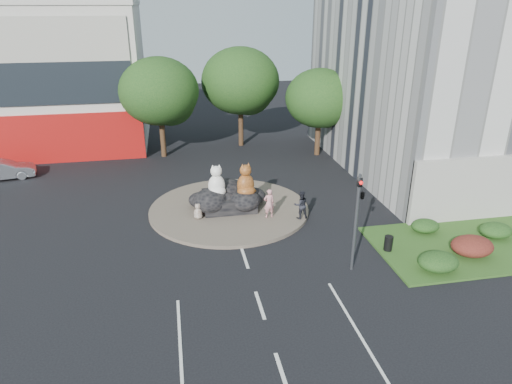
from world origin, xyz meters
The scene contains 21 objects.
ground centered at (0.00, 0.00, 0.00)m, with size 120.00×120.00×0.00m, color black.
roundabout_island centered at (0.00, 10.00, 0.10)m, with size 10.00×10.00×0.20m, color brown.
rock_plinth centered at (0.00, 10.00, 0.65)m, with size 3.20×2.60×0.90m, color black, non-canonical shape.
grass_verge centered at (12.00, 3.00, 0.06)m, with size 10.00×6.00×0.12m, color #31551C.
tree_left centered at (-3.93, 22.06, 5.25)m, with size 6.46×6.46×8.27m.
tree_mid centered at (3.07, 24.06, 5.56)m, with size 6.84×6.84×8.76m.
tree_right centered at (9.07, 20.06, 4.63)m, with size 5.70×5.70×7.30m.
hedge_near_green centered at (9.00, 1.00, 0.57)m, with size 2.00×1.60×0.90m, color #113514.
hedge_red centered at (11.50, 2.00, 0.61)m, with size 2.20×1.76×0.99m, color #461213.
hedge_mid_green centered at (14.00, 3.50, 0.53)m, with size 1.80×1.44×0.81m, color #113514.
hedge_back_green centered at (10.50, 4.80, 0.48)m, with size 1.60×1.28×0.72m, color #113514.
traffic_light centered at (5.10, 2.00, 3.62)m, with size 0.44×1.24×5.00m.
street_lamp centered at (12.82, 8.00, 4.55)m, with size 2.34×0.22×8.06m.
cat_white centered at (-0.75, 9.93, 2.12)m, with size 1.22×1.06×2.03m, color white, non-canonical shape.
cat_tabby centered at (1.01, 9.64, 2.15)m, with size 1.26×1.09×2.10m, color #B06024, non-canonical shape.
kitten_calico centered at (-2.03, 8.83, 0.68)m, with size 0.58×0.50×0.97m, color white, non-canonical shape.
kitten_white centered at (1.35, 9.30, 0.61)m, with size 0.50×0.43×0.83m, color silver, non-canonical shape.
pedestrian_pink centered at (2.17, 8.16, 1.10)m, with size 0.66×0.43×1.81m, color #D4898C.
pedestrian_dark centered at (4.00, 7.67, 1.07)m, with size 0.85×0.66×1.74m, color black.
parked_car centered at (-15.70, 18.62, 0.72)m, with size 1.52×4.35×1.43m, color #B3B4BB.
litter_bin centered at (7.50, 3.24, 0.52)m, with size 0.44×0.44×0.80m, color black.
Camera 1 is at (-3.24, -16.08, 12.14)m, focal length 32.00 mm.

